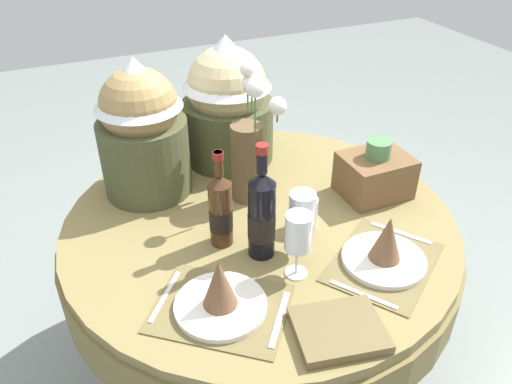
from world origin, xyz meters
TOP-DOWN VIEW (x-y plane):
  - ground at (0.00, 0.00)m, footprint 8.00×8.00m
  - dining_table at (0.00, 0.00)m, footprint 1.28×1.28m
  - place_setting_left at (-0.25, -0.32)m, footprint 0.43×0.41m
  - place_setting_right at (0.24, -0.34)m, footprint 0.43×0.41m
  - flower_vase at (0.02, 0.13)m, footprint 0.18×0.20m
  - wine_bottle_left at (-0.07, -0.16)m, footprint 0.08×0.08m
  - wine_bottle_centre at (-0.16, -0.07)m, footprint 0.07×0.07m
  - wine_glass_left at (-0.01, -0.28)m, footprint 0.07×0.07m
  - wine_glass_right at (0.04, -0.19)m, footprint 0.08×0.08m
  - tumbler_near_right at (0.11, -0.10)m, footprint 0.07×0.07m
  - book_on_table at (-0.02, -0.51)m, footprint 0.25×0.21m
  - gift_tub_back_left at (-0.28, 0.31)m, footprint 0.30×0.30m
  - gift_tub_back_centre at (0.05, 0.42)m, footprint 0.34×0.34m
  - woven_basket_side_right at (0.42, -0.03)m, footprint 0.22×0.18m

SIDE VIEW (x-z plane):
  - ground at x=0.00m, z-range 0.00..0.00m
  - dining_table at x=0.00m, z-range 0.24..0.96m
  - book_on_table at x=-0.02m, z-range 0.72..0.75m
  - place_setting_left at x=-0.25m, z-range 0.69..0.85m
  - place_setting_right at x=0.24m, z-range 0.69..0.85m
  - tumbler_near_right at x=0.11m, z-range 0.72..0.83m
  - woven_basket_side_right at x=0.42m, z-range 0.70..0.90m
  - wine_bottle_centre at x=-0.16m, z-range 0.69..1.00m
  - wine_bottle_left at x=-0.07m, z-range 0.68..1.04m
  - wine_glass_left at x=-0.01m, z-range 0.76..0.96m
  - wine_glass_right at x=0.04m, z-range 0.77..0.96m
  - flower_vase at x=0.02m, z-range 0.69..1.13m
  - gift_tub_back_centre at x=0.05m, z-range 0.73..1.21m
  - gift_tub_back_left at x=-0.28m, z-range 0.74..1.21m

